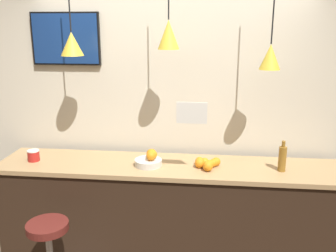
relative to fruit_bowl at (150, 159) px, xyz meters
name	(u,v)px	position (x,y,z in m)	size (l,w,h in m)	color
back_wall	(173,109)	(0.16, 0.44, 0.36)	(8.00, 0.06, 2.90)	beige
service_counter	(168,217)	(0.16, 0.03, -0.57)	(3.01, 0.60, 1.04)	black
fruit_bowl	(150,159)	(0.00, 0.00, 0.00)	(0.24, 0.24, 0.14)	beige
orange_pile	(207,163)	(0.50, 0.00, -0.01)	(0.22, 0.21, 0.08)	orange
juice_bottle	(282,158)	(1.12, -0.01, 0.06)	(0.06, 0.06, 0.26)	olive
spread_jar	(34,155)	(-1.05, -0.01, 0.00)	(0.11, 0.11, 0.10)	red
pendant_lamp_left	(72,43)	(-0.66, 0.08, 0.98)	(0.19, 0.19, 0.83)	black
pendant_lamp_middle	(169,34)	(0.16, 0.08, 1.06)	(0.18, 0.18, 0.77)	black
pendant_lamp_right	(270,56)	(0.98, 0.08, 0.89)	(0.17, 0.17, 0.93)	black
mounted_tv	(66,39)	(-0.83, 0.39, 1.00)	(0.64, 0.04, 0.48)	black
hanging_menu_board	(192,113)	(0.37, -0.19, 0.47)	(0.24, 0.01, 0.17)	white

